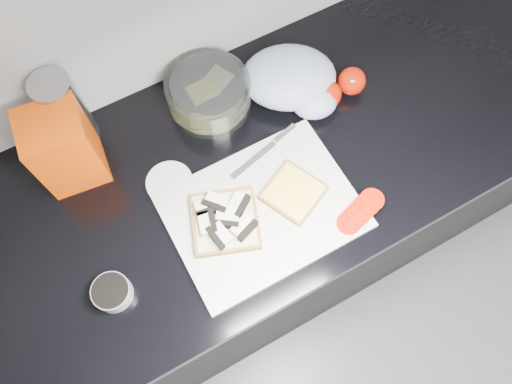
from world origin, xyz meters
The scene contains 14 objects.
base_cabinet centered at (0.00, 1.20, 0.43)m, with size 3.50×0.60×0.86m, color black.
countertop centered at (0.00, 1.20, 0.88)m, with size 3.50×0.64×0.04m, color black.
cutting_board centered at (0.01, 1.08, 0.91)m, with size 0.40×0.30×0.01m, color silver.
bread_left centered at (-0.08, 1.09, 0.93)m, with size 0.18×0.18×0.05m.
bread_right centered at (0.09, 1.08, 0.92)m, with size 0.16×0.16×0.02m.
tomato_slices centered at (0.19, 0.97, 0.93)m, with size 0.13×0.08×0.03m.
knife centered at (0.10, 1.21, 0.91)m, with size 0.19×0.06×0.01m.
seed_tub centered at (-0.34, 1.07, 0.92)m, with size 0.08×0.08×0.04m.
tub_lid centered at (-0.14, 1.24, 0.90)m, with size 0.11×0.11×0.01m, color silver.
glass_bowl centered at (0.04, 1.38, 0.94)m, with size 0.20×0.20×0.08m.
bread_bag centered at (-0.30, 1.37, 1.00)m, with size 0.13×0.12×0.20m, color #FC3104.
steel_canister centered at (-0.27, 1.45, 1.00)m, with size 0.09×0.09×0.21m, color #A3A3A8.
grocery_bag centered at (0.22, 1.32, 0.95)m, with size 0.28×0.27×0.10m.
whole_tomatoes centered at (0.31, 1.25, 0.93)m, with size 0.14×0.07×0.07m.
Camera 1 is at (-0.19, 0.75, 1.92)m, focal length 35.00 mm.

